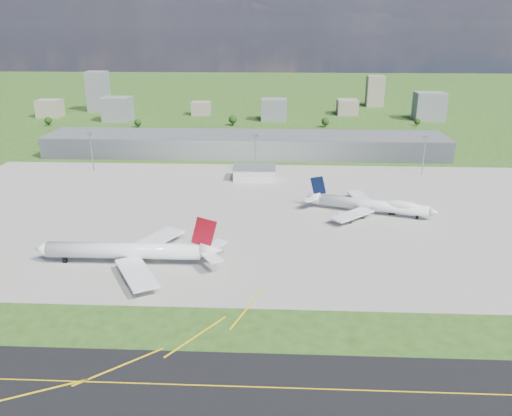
{
  "coord_description": "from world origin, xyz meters",
  "views": [
    {
      "loc": [
        25.08,
        -206.07,
        93.54
      ],
      "look_at": [
        14.62,
        22.5,
        9.0
      ],
      "focal_mm": 35.0,
      "sensor_mm": 36.0,
      "label": 1
    }
  ],
  "objects_px": {
    "van_white_near": "(341,217)",
    "van_white_far": "(392,212)",
    "tug_yellow": "(123,247)",
    "airliner_blue_quad": "(373,205)",
    "airliner_red_twin": "(131,251)"
  },
  "relations": [
    {
      "from": "tug_yellow",
      "to": "van_white_far",
      "type": "bearing_deg",
      "value": -32.58
    },
    {
      "from": "airliner_blue_quad",
      "to": "tug_yellow",
      "type": "distance_m",
      "value": 127.58
    },
    {
      "from": "airliner_red_twin",
      "to": "airliner_blue_quad",
      "type": "relative_size",
      "value": 1.18
    },
    {
      "from": "airliner_red_twin",
      "to": "van_white_near",
      "type": "height_order",
      "value": "airliner_red_twin"
    },
    {
      "from": "airliner_red_twin",
      "to": "van_white_near",
      "type": "relative_size",
      "value": 13.71
    },
    {
      "from": "airliner_red_twin",
      "to": "van_white_near",
      "type": "bearing_deg",
      "value": -149.59
    },
    {
      "from": "airliner_red_twin",
      "to": "van_white_near",
      "type": "xyz_separation_m",
      "value": [
        92.69,
        55.01,
        -4.39
      ]
    },
    {
      "from": "airliner_red_twin",
      "to": "airliner_blue_quad",
      "type": "distance_m",
      "value": 126.62
    },
    {
      "from": "airliner_blue_quad",
      "to": "van_white_far",
      "type": "relative_size",
      "value": 15.26
    },
    {
      "from": "airliner_blue_quad",
      "to": "tug_yellow",
      "type": "xyz_separation_m",
      "value": [
        -117.6,
        -49.27,
        -4.09
      ]
    },
    {
      "from": "airliner_blue_quad",
      "to": "van_white_near",
      "type": "bearing_deg",
      "value": -135.94
    },
    {
      "from": "van_white_far",
      "to": "tug_yellow",
      "type": "bearing_deg",
      "value": -153.19
    },
    {
      "from": "van_white_near",
      "to": "van_white_far",
      "type": "relative_size",
      "value": 1.31
    },
    {
      "from": "tug_yellow",
      "to": "van_white_near",
      "type": "height_order",
      "value": "van_white_near"
    },
    {
      "from": "tug_yellow",
      "to": "van_white_near",
      "type": "relative_size",
      "value": 0.63
    }
  ]
}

